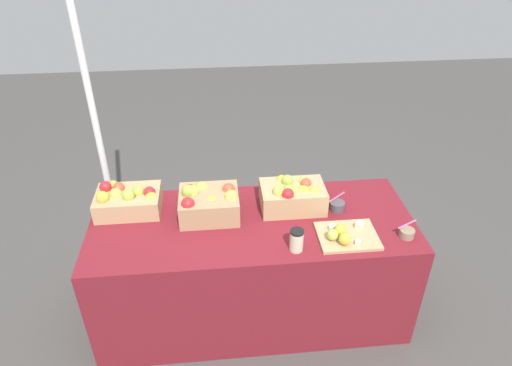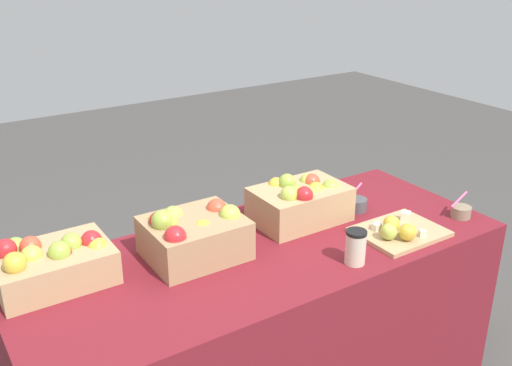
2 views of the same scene
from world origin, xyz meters
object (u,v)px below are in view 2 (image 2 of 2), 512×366
cutting_board_front (398,231)px  coffee_cup (356,247)px  apple_crate_right (300,201)px  sample_bowl_mid (356,204)px  sample_bowl_near (461,211)px  apple_crate_left (52,262)px  apple_crate_middle (192,234)px

cutting_board_front → coffee_cup: (-0.28, -0.06, 0.04)m
apple_crate_right → sample_bowl_mid: bearing=-11.4°
apple_crate_right → sample_bowl_near: apple_crate_right is taller
sample_bowl_mid → coffee_cup: size_ratio=0.88×
apple_crate_right → coffee_cup: 0.39m
sample_bowl_near → sample_bowl_mid: sample_bowl_mid is taller
apple_crate_left → sample_bowl_mid: 1.26m
sample_bowl_mid → apple_crate_left: bearing=174.4°
apple_crate_right → apple_crate_middle: bearing=-177.1°
apple_crate_right → sample_bowl_near: (0.59, -0.34, -0.06)m
apple_crate_left → apple_crate_right: (0.99, -0.07, 0.01)m
cutting_board_front → sample_bowl_near: 0.35m
sample_bowl_near → cutting_board_front: bearing=177.1°
apple_crate_middle → apple_crate_left: bearing=168.8°
apple_crate_left → coffee_cup: size_ratio=2.93×
apple_crate_left → cutting_board_front: apple_crate_left is taller
apple_crate_middle → apple_crate_right: (0.51, 0.03, -0.00)m
apple_crate_right → cutting_board_front: 0.41m
cutting_board_front → sample_bowl_mid: (0.03, 0.27, 0.00)m
apple_crate_left → coffee_cup: bearing=-25.9°
apple_crate_middle → sample_bowl_mid: apple_crate_middle is taller
cutting_board_front → sample_bowl_near: size_ratio=3.22×
apple_crate_middle → sample_bowl_near: size_ratio=3.36×
sample_bowl_mid → coffee_cup: (-0.31, -0.34, 0.04)m
cutting_board_front → sample_bowl_near: sample_bowl_near is taller
apple_crate_right → coffee_cup: apple_crate_right is taller
apple_crate_right → sample_bowl_mid: size_ratio=3.38×
apple_crate_middle → apple_crate_right: size_ratio=0.90×
apple_crate_middle → cutting_board_front: bearing=-21.8°
sample_bowl_near → sample_bowl_mid: bearing=138.1°
apple_crate_left → apple_crate_right: 0.99m
sample_bowl_mid → coffee_cup: coffee_cup is taller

